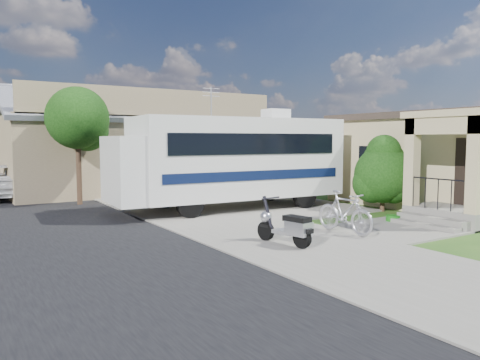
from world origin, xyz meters
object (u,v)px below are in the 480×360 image
garden_hose (393,220)px  scooter (287,227)px  bicycle (345,214)px  pickup_truck (12,181)px  motorhome (230,159)px  shrub (383,172)px

garden_hose → scooter: bearing=-169.9°
scooter → bicycle: size_ratio=0.90×
scooter → pickup_truck: size_ratio=0.32×
pickup_truck → motorhome: bearing=138.8°
motorhome → bicycle: bearing=-84.7°
motorhome → bicycle: 5.66m
shrub → scooter: 6.95m
shrub → bicycle: (-4.20, -2.35, -0.83)m
shrub → motorhome: bearing=144.5°
bicycle → garden_hose: 2.73m
shrub → pickup_truck: size_ratio=0.52×
shrub → pickup_truck: bearing=133.4°
motorhome → pickup_truck: motorhome is taller
motorhome → pickup_truck: 10.35m
scooter → pickup_truck: (-4.32, 13.96, 0.24)m
motorhome → scooter: (-1.94, -5.80, -1.37)m
bicycle → scooter: bearing=-176.2°
scooter → pickup_truck: pickup_truck is taller
shrub → garden_hose: size_ratio=6.38×
shrub → garden_hose: bearing=-131.4°
shrub → garden_hose: (-1.57, -1.78, -1.30)m
pickup_truck → garden_hose: 15.97m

